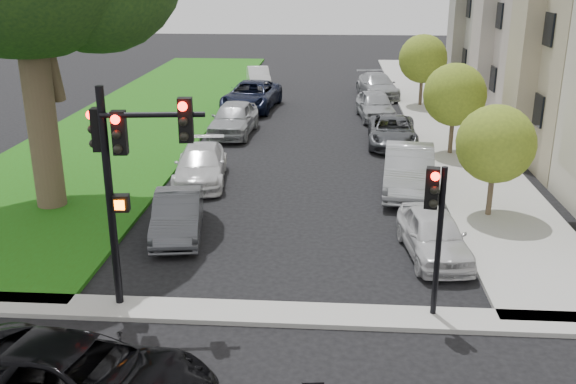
# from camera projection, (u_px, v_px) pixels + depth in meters

# --- Properties ---
(ground) EXTENTS (140.00, 140.00, 0.00)m
(ground) POSITION_uv_depth(u_px,v_px,m) (270.00, 367.00, 12.90)
(ground) COLOR black
(ground) RESTS_ON ground
(grass_strip) EXTENTS (8.00, 44.00, 0.12)m
(grass_strip) POSITION_uv_depth(u_px,v_px,m) (153.00, 110.00, 36.09)
(grass_strip) COLOR #1F500D
(grass_strip) RESTS_ON ground
(sidewalk_right) EXTENTS (3.50, 44.00, 0.12)m
(sidewalk_right) POSITION_uv_depth(u_px,v_px,m) (435.00, 115.00, 35.04)
(sidewalk_right) COLOR #A6A5A3
(sidewalk_right) RESTS_ON ground
(sidewalk_cross) EXTENTS (60.00, 1.00, 0.12)m
(sidewalk_cross) POSITION_uv_depth(u_px,v_px,m) (279.00, 314.00, 14.76)
(sidewalk_cross) COLOR #A6A5A3
(sidewalk_cross) RESTS_ON ground
(small_tree_a) EXTENTS (2.45, 2.45, 3.68)m
(small_tree_a) POSITION_uv_depth(u_px,v_px,m) (496.00, 144.00, 19.87)
(small_tree_a) COLOR brown
(small_tree_a) RESTS_ON ground
(small_tree_b) EXTENTS (2.63, 2.63, 3.94)m
(small_tree_b) POSITION_uv_depth(u_px,v_px,m) (455.00, 95.00, 26.75)
(small_tree_b) COLOR brown
(small_tree_b) RESTS_ON ground
(small_tree_c) EXTENTS (2.76, 2.76, 4.14)m
(small_tree_c) POSITION_uv_depth(u_px,v_px,m) (423.00, 59.00, 36.52)
(small_tree_c) COLOR brown
(small_tree_c) RESTS_ON ground
(traffic_signal_main) EXTENTS (2.57, 0.67, 5.25)m
(traffic_signal_main) POSITION_uv_depth(u_px,v_px,m) (125.00, 160.00, 14.04)
(traffic_signal_main) COLOR black
(traffic_signal_main) RESTS_ON ground
(traffic_signal_secondary) EXTENTS (0.48, 0.39, 3.62)m
(traffic_signal_secondary) POSITION_uv_depth(u_px,v_px,m) (435.00, 215.00, 13.91)
(traffic_signal_secondary) COLOR black
(traffic_signal_secondary) RESTS_ON ground
(car_cross_near) EXTENTS (5.35, 3.13, 1.40)m
(car_cross_near) POSITION_uv_depth(u_px,v_px,m) (78.00, 381.00, 11.32)
(car_cross_near) COLOR black
(car_cross_near) RESTS_ON ground
(car_parked_0) EXTENTS (1.95, 3.95, 1.30)m
(car_parked_0) POSITION_uv_depth(u_px,v_px,m) (434.00, 234.00, 17.70)
(car_parked_0) COLOR silver
(car_parked_0) RESTS_ON ground
(car_parked_1) EXTENTS (2.19, 5.04, 1.61)m
(car_parked_1) POSITION_uv_depth(u_px,v_px,m) (409.00, 170.00, 22.90)
(car_parked_1) COLOR #999BA0
(car_parked_1) RESTS_ON ground
(car_parked_2) EXTENTS (2.32, 4.70, 1.28)m
(car_parked_2) POSITION_uv_depth(u_px,v_px,m) (392.00, 131.00, 29.04)
(car_parked_2) COLOR #3F4247
(car_parked_2) RESTS_ON ground
(car_parked_3) EXTENTS (2.20, 4.53, 1.49)m
(car_parked_3) POSITION_uv_depth(u_px,v_px,m) (376.00, 105.00, 34.12)
(car_parked_3) COLOR #999BA0
(car_parked_3) RESTS_ON ground
(car_parked_4) EXTENTS (2.80, 5.19, 1.43)m
(car_parked_4) POSITION_uv_depth(u_px,v_px,m) (377.00, 86.00, 40.05)
(car_parked_4) COLOR #999BA0
(car_parked_4) RESTS_ON ground
(car_parked_5) EXTENTS (1.97, 4.08, 1.29)m
(car_parked_5) POSITION_uv_depth(u_px,v_px,m) (178.00, 215.00, 19.13)
(car_parked_5) COLOR #3F4247
(car_parked_5) RESTS_ON ground
(car_parked_6) EXTENTS (2.33, 4.69, 1.31)m
(car_parked_6) POSITION_uv_depth(u_px,v_px,m) (201.00, 165.00, 23.98)
(car_parked_6) COLOR silver
(car_parked_6) RESTS_ON ground
(car_parked_7) EXTENTS (2.15, 4.77, 1.59)m
(car_parked_7) POSITION_uv_depth(u_px,v_px,m) (234.00, 118.00, 30.81)
(car_parked_7) COLOR #999BA0
(car_parked_7) RESTS_ON ground
(car_parked_8) EXTENTS (3.25, 5.98, 1.59)m
(car_parked_8) POSITION_uv_depth(u_px,v_px,m) (252.00, 96.00, 36.35)
(car_parked_8) COLOR black
(car_parked_8) RESTS_ON ground
(car_parked_9) EXTENTS (2.16, 4.20, 1.32)m
(car_parked_9) POSITION_uv_depth(u_px,v_px,m) (258.00, 77.00, 43.64)
(car_parked_9) COLOR silver
(car_parked_9) RESTS_ON ground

